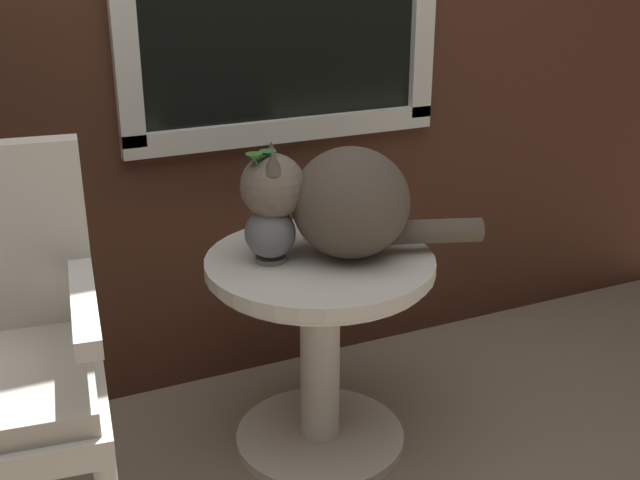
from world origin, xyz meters
The scene contains 3 objects.
wicker_side_table centered at (0.18, 0.27, 0.40)m, with size 0.61×0.61×0.58m.
cat centered at (0.24, 0.27, 0.73)m, with size 0.62×0.38×0.30m.
pewter_vase_with_ivy centered at (0.06, 0.31, 0.68)m, with size 0.13×0.13×0.30m.
Camera 1 is at (-0.63, -1.51, 1.40)m, focal length 45.03 mm.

